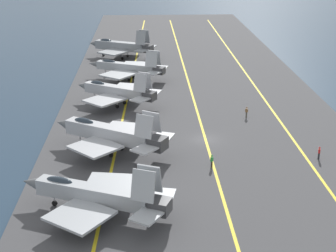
{
  "coord_description": "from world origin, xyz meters",
  "views": [
    {
      "loc": [
        -67.04,
        8.38,
        28.26
      ],
      "look_at": [
        -0.96,
        5.37,
        2.9
      ],
      "focal_mm": 55.0,
      "sensor_mm": 36.0,
      "label": 1
    }
  ],
  "objects_px": {
    "parked_jet_third": "(110,133)",
    "parked_jet_fifth": "(128,67)",
    "parked_jet_sixth": "(121,46)",
    "crew_green_vest": "(212,161)",
    "crew_brown_vest": "(247,112)",
    "parked_jet_second": "(96,194)",
    "parked_jet_fourth": "(117,91)",
    "crew_red_vest": "(319,153)"
  },
  "relations": [
    {
      "from": "crew_green_vest",
      "to": "crew_brown_vest",
      "type": "bearing_deg",
      "value": -23.37
    },
    {
      "from": "parked_jet_second",
      "to": "parked_jet_fifth",
      "type": "distance_m",
      "value": 51.51
    },
    {
      "from": "parked_jet_sixth",
      "to": "crew_red_vest",
      "type": "relative_size",
      "value": 9.25
    },
    {
      "from": "parked_jet_sixth",
      "to": "parked_jet_third",
      "type": "bearing_deg",
      "value": -179.31
    },
    {
      "from": "crew_red_vest",
      "to": "crew_brown_vest",
      "type": "bearing_deg",
      "value": 21.56
    },
    {
      "from": "parked_jet_sixth",
      "to": "parked_jet_fourth",
      "type": "bearing_deg",
      "value": -178.97
    },
    {
      "from": "parked_jet_sixth",
      "to": "crew_red_vest",
      "type": "xyz_separation_m",
      "value": [
        -57.32,
        -27.69,
        -1.84
      ]
    },
    {
      "from": "crew_red_vest",
      "to": "parked_jet_fourth",
      "type": "bearing_deg",
      "value": 49.69
    },
    {
      "from": "crew_brown_vest",
      "to": "crew_red_vest",
      "type": "xyz_separation_m",
      "value": [
        -16.14,
        -6.38,
        -0.01
      ]
    },
    {
      "from": "parked_jet_sixth",
      "to": "parked_jet_fifth",
      "type": "bearing_deg",
      "value": -173.73
    },
    {
      "from": "parked_jet_second",
      "to": "parked_jet_third",
      "type": "distance_m",
      "value": 15.96
    },
    {
      "from": "crew_green_vest",
      "to": "parked_jet_sixth",
      "type": "bearing_deg",
      "value": 12.89
    },
    {
      "from": "parked_jet_third",
      "to": "parked_jet_fourth",
      "type": "distance_m",
      "value": 19.48
    },
    {
      "from": "parked_jet_second",
      "to": "crew_brown_vest",
      "type": "distance_m",
      "value": 35.58
    },
    {
      "from": "parked_jet_second",
      "to": "parked_jet_fifth",
      "type": "relative_size",
      "value": 1.04
    },
    {
      "from": "parked_jet_fifth",
      "to": "crew_green_vest",
      "type": "bearing_deg",
      "value": -164.24
    },
    {
      "from": "parked_jet_third",
      "to": "crew_brown_vest",
      "type": "height_order",
      "value": "parked_jet_third"
    },
    {
      "from": "parked_jet_second",
      "to": "parked_jet_third",
      "type": "xyz_separation_m",
      "value": [
        15.95,
        -0.49,
        0.4
      ]
    },
    {
      "from": "parked_jet_fifth",
      "to": "crew_red_vest",
      "type": "relative_size",
      "value": 9.3
    },
    {
      "from": "parked_jet_second",
      "to": "crew_green_vest",
      "type": "bearing_deg",
      "value": -51.58
    },
    {
      "from": "parked_jet_fourth",
      "to": "crew_green_vest",
      "type": "xyz_separation_m",
      "value": [
        -24.81,
        -12.92,
        -1.61
      ]
    },
    {
      "from": "parked_jet_third",
      "to": "parked_jet_fourth",
      "type": "bearing_deg",
      "value": 0.11
    },
    {
      "from": "parked_jet_fourth",
      "to": "crew_red_vest",
      "type": "relative_size",
      "value": 8.55
    },
    {
      "from": "parked_jet_fifth",
      "to": "parked_jet_sixth",
      "type": "distance_m",
      "value": 18.41
    },
    {
      "from": "parked_jet_second",
      "to": "parked_jet_fifth",
      "type": "bearing_deg",
      "value": -2.05
    },
    {
      "from": "crew_red_vest",
      "to": "crew_green_vest",
      "type": "bearing_deg",
      "value": 97.42
    },
    {
      "from": "parked_jet_second",
      "to": "crew_brown_vest",
      "type": "xyz_separation_m",
      "value": [
        28.59,
        -21.14,
        -1.35
      ]
    },
    {
      "from": "parked_jet_fifth",
      "to": "parked_jet_fourth",
      "type": "bearing_deg",
      "value": 175.04
    },
    {
      "from": "parked_jet_third",
      "to": "crew_brown_vest",
      "type": "bearing_deg",
      "value": -58.53
    },
    {
      "from": "parked_jet_fourth",
      "to": "crew_red_vest",
      "type": "height_order",
      "value": "parked_jet_fourth"
    },
    {
      "from": "parked_jet_fifth",
      "to": "crew_red_vest",
      "type": "bearing_deg",
      "value": -146.65
    },
    {
      "from": "crew_green_vest",
      "to": "crew_brown_vest",
      "type": "distance_m",
      "value": 19.59
    },
    {
      "from": "parked_jet_fifth",
      "to": "parked_jet_sixth",
      "type": "height_order",
      "value": "parked_jet_sixth"
    },
    {
      "from": "parked_jet_fifth",
      "to": "parked_jet_sixth",
      "type": "bearing_deg",
      "value": 6.27
    },
    {
      "from": "parked_jet_sixth",
      "to": "crew_brown_vest",
      "type": "distance_m",
      "value": 46.4
    },
    {
      "from": "crew_red_vest",
      "to": "parked_jet_second",
      "type": "bearing_deg",
      "value": 114.35
    },
    {
      "from": "parked_jet_second",
      "to": "parked_jet_fourth",
      "type": "height_order",
      "value": "parked_jet_fourth"
    },
    {
      "from": "parked_jet_second",
      "to": "crew_red_vest",
      "type": "xyz_separation_m",
      "value": [
        12.45,
        -27.52,
        -1.36
      ]
    },
    {
      "from": "crew_green_vest",
      "to": "crew_red_vest",
      "type": "distance_m",
      "value": 14.27
    },
    {
      "from": "parked_jet_fourth",
      "to": "parked_jet_sixth",
      "type": "xyz_separation_m",
      "value": [
        34.35,
        0.62,
        0.23
      ]
    },
    {
      "from": "parked_jet_third",
      "to": "parked_jet_fifth",
      "type": "bearing_deg",
      "value": -2.19
    },
    {
      "from": "parked_jet_fourth",
      "to": "crew_green_vest",
      "type": "height_order",
      "value": "parked_jet_fourth"
    }
  ]
}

